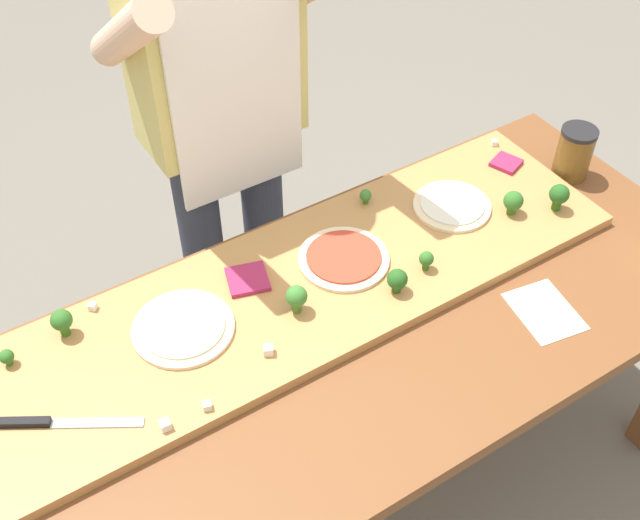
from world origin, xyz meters
TOP-DOWN VIEW (x-y plane):
  - ground_plane at (0.00, 0.00)m, footprint 8.00×8.00m
  - prep_table at (0.00, 0.00)m, footprint 1.88×0.80m
  - cutting_board at (-0.04, 0.15)m, footprint 1.59×0.44m
  - chefs_knife at (-0.66, 0.09)m, footprint 0.26×0.17m
  - pizza_whole_white_garlic at (0.43, 0.17)m, footprint 0.20×0.20m
  - pizza_whole_tomato_red at (0.09, 0.16)m, footprint 0.22×0.22m
  - pizza_whole_cheese_artichoke at (-0.33, 0.17)m, footprint 0.23×0.23m
  - pizza_slice_near_right at (-0.14, 0.22)m, footprint 0.12×0.12m
  - pizza_slice_near_left at (0.67, 0.23)m, footprint 0.09×0.09m
  - broccoli_floret_back_left at (-0.55, 0.30)m, footprint 0.05×0.05m
  - broccoli_floret_back_right at (0.24, 0.03)m, footprint 0.04×0.04m
  - broccoli_floret_front_mid at (-0.68, 0.28)m, footprint 0.03×0.03m
  - broccoli_floret_center_right at (0.14, 0.01)m, footprint 0.05×0.05m
  - broccoli_floret_front_right at (0.65, 0.03)m, footprint 0.05×0.05m
  - broccoli_floret_center_left at (-0.09, 0.08)m, footprint 0.05×0.05m
  - broccoli_floret_front_left at (0.55, 0.08)m, footprint 0.05×0.05m
  - broccoli_floret_back_mid at (0.25, 0.31)m, footprint 0.03×0.03m
  - cheese_crumble_a at (-0.47, 0.33)m, footprint 0.02×0.02m
  - cheese_crumble_b at (-0.20, 0.01)m, footprint 0.03×0.03m
  - cheese_crumble_c at (-0.38, -0.04)m, footprint 0.02×0.02m
  - cheese_crumble_d at (-0.47, -0.04)m, footprint 0.02×0.02m
  - cheese_crumble_e at (0.70, 0.32)m, footprint 0.02×0.02m
  - sauce_jar at (0.81, 0.13)m, footprint 0.10×0.10m
  - recipe_note at (0.40, -0.20)m, footprint 0.16×0.19m
  - cook_center at (0.01, 0.61)m, footprint 0.54×0.39m

SIDE VIEW (x-z plane):
  - ground_plane at x=0.00m, z-range 0.00..0.00m
  - prep_table at x=0.00m, z-range 0.28..1.03m
  - recipe_note at x=0.40m, z-range 0.75..0.75m
  - cutting_board at x=-0.04m, z-range 0.75..0.77m
  - chefs_knife at x=-0.66m, z-range 0.77..0.79m
  - pizza_slice_near_right at x=-0.14m, z-range 0.77..0.78m
  - pizza_slice_near_left at x=0.67m, z-range 0.77..0.78m
  - pizza_whole_white_garlic at x=0.43m, z-range 0.77..0.79m
  - pizza_whole_tomato_red at x=0.09m, z-range 0.77..0.79m
  - pizza_whole_cheese_artichoke at x=-0.33m, z-range 0.77..0.79m
  - cheese_crumble_e at x=0.70m, z-range 0.77..0.79m
  - cheese_crumble_a at x=-0.47m, z-range 0.77..0.79m
  - cheese_crumble_c at x=-0.38m, z-range 0.77..0.79m
  - cheese_crumble_d at x=-0.47m, z-range 0.77..0.79m
  - cheese_crumble_b at x=-0.20m, z-range 0.77..0.79m
  - broccoli_floret_front_mid at x=-0.68m, z-range 0.78..0.82m
  - broccoli_floret_back_mid at x=0.25m, z-range 0.78..0.82m
  - broccoli_floret_back_right at x=0.24m, z-range 0.78..0.83m
  - broccoli_floret_center_right at x=0.14m, z-range 0.78..0.84m
  - broccoli_floret_front_left at x=0.55m, z-range 0.78..0.84m
  - broccoli_floret_back_left at x=-0.55m, z-range 0.78..0.85m
  - broccoli_floret_center_left at x=-0.09m, z-range 0.78..0.85m
  - broccoli_floret_front_right at x=0.65m, z-range 0.78..0.86m
  - sauce_jar at x=0.81m, z-range 0.75..0.89m
  - cook_center at x=0.01m, z-range 0.16..1.83m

